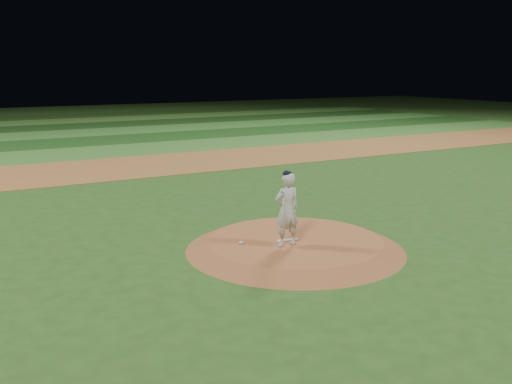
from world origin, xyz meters
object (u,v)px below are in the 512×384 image
pitchers_mound (295,244)px  pitching_rubber (288,240)px  rosin_bag (241,243)px  pitcher_on_mound (287,209)px

pitchers_mound → pitching_rubber: 0.24m
pitching_rubber → rosin_bag: (-1.14, 0.32, 0.02)m
pitchers_mound → rosin_bag: 1.40m
pitchers_mound → pitcher_on_mound: 1.17m
pitching_rubber → pitcher_on_mound: bearing=-118.1°
pitchers_mound → pitching_rubber: bearing=170.9°
pitcher_on_mound → pitching_rubber: bearing=53.7°
pitching_rubber → pitcher_on_mound: size_ratio=0.29×
pitching_rubber → pitchers_mound: bearing=-0.9°
pitchers_mound → pitching_rubber: size_ratio=10.23×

